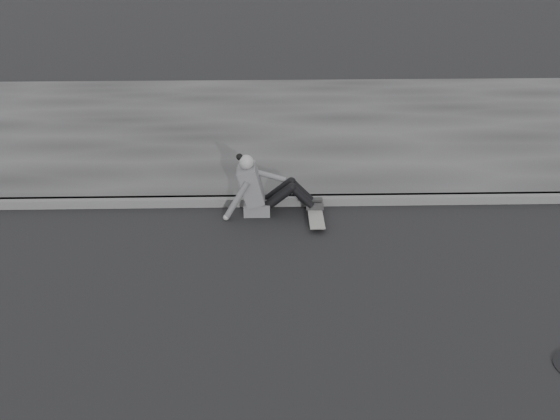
# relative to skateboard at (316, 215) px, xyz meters

# --- Properties ---
(ground) EXTENTS (80.00, 80.00, 0.00)m
(ground) POSITION_rel_skateboard_xyz_m (0.14, -2.10, -0.07)
(ground) COLOR black
(ground) RESTS_ON ground
(curb) EXTENTS (24.00, 0.16, 0.12)m
(curb) POSITION_rel_skateboard_xyz_m (0.14, 0.48, -0.01)
(curb) COLOR #4F4F4F
(curb) RESTS_ON ground
(sidewalk) EXTENTS (24.00, 6.00, 0.12)m
(sidewalk) POSITION_rel_skateboard_xyz_m (0.14, 3.50, -0.01)
(sidewalk) COLOR #323232
(sidewalk) RESTS_ON ground
(skateboard) EXTENTS (0.20, 0.78, 0.09)m
(skateboard) POSITION_rel_skateboard_xyz_m (0.00, 0.00, 0.00)
(skateboard) COLOR gray
(skateboard) RESTS_ON ground
(seated_woman) EXTENTS (1.38, 0.46, 0.88)m
(seated_woman) POSITION_rel_skateboard_xyz_m (-0.73, 0.25, 0.29)
(seated_woman) COLOR #505052
(seated_woman) RESTS_ON ground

